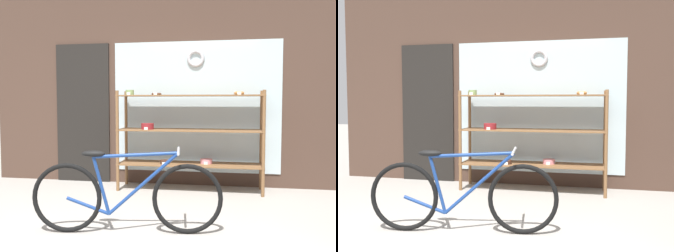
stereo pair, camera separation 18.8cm
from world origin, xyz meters
TOP-DOWN VIEW (x-y plane):
  - storefront_facade at (-0.04, 2.61)m, footprint 5.92×0.13m
  - display_case at (0.13, 2.24)m, footprint 1.99×0.47m
  - bicycle at (-0.23, 0.45)m, footprint 1.77×0.46m

SIDE VIEW (x-z plane):
  - bicycle at x=-0.23m, z-range -0.04..0.75m
  - display_case at x=0.13m, z-range 0.12..1.51m
  - storefront_facade at x=-0.04m, z-range -0.04..3.21m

